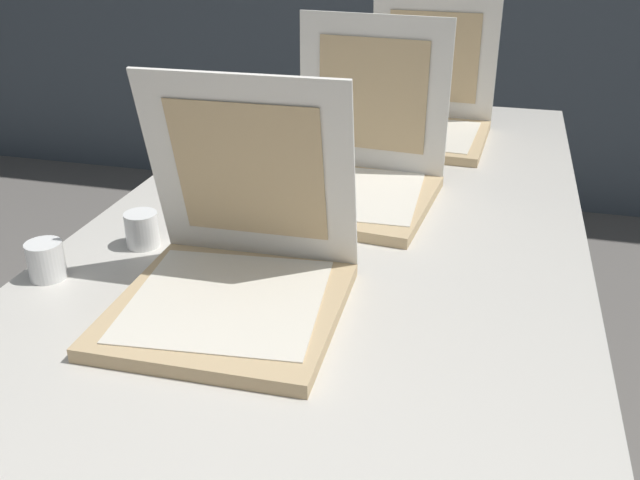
% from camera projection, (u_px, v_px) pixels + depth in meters
% --- Properties ---
extents(table, '(0.94, 2.03, 0.73)m').
position_uv_depth(table, '(330.00, 255.00, 1.33)').
color(table, beige).
rests_on(table, ground).
extents(pizza_box_front, '(0.34, 0.35, 0.35)m').
position_uv_depth(pizza_box_front, '(233.00, 276.00, 1.06)').
color(pizza_box_front, tan).
rests_on(pizza_box_front, table).
extents(pizza_box_middle, '(0.37, 0.37, 0.36)m').
position_uv_depth(pizza_box_middle, '(353.00, 173.00, 1.45)').
color(pizza_box_middle, tan).
rests_on(pizza_box_middle, table).
extents(pizza_box_back, '(0.35, 0.36, 0.36)m').
position_uv_depth(pizza_box_back, '(423.00, 118.00, 1.83)').
color(pizza_box_back, tan).
rests_on(pizza_box_back, table).
extents(cup_white_mid, '(0.06, 0.06, 0.06)m').
position_uv_depth(cup_white_mid, '(206.00, 184.00, 1.46)').
color(cup_white_mid, white).
rests_on(cup_white_mid, table).
extents(cup_white_near_left, '(0.06, 0.06, 0.06)m').
position_uv_depth(cup_white_near_left, '(46.00, 260.00, 1.15)').
color(cup_white_near_left, white).
rests_on(cup_white_near_left, table).
extents(cup_white_near_center, '(0.06, 0.06, 0.06)m').
position_uv_depth(cup_white_near_center, '(142.00, 230.00, 1.25)').
color(cup_white_near_center, white).
rests_on(cup_white_near_center, table).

